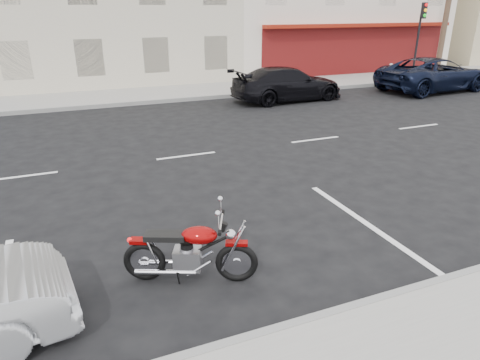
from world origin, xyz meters
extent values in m
plane|color=black|center=(0.00, 0.00, 0.00)|extent=(120.00, 120.00, 0.00)
cube|color=gray|center=(-5.00, 8.70, 0.07)|extent=(80.00, 3.40, 0.15)
cube|color=gray|center=(-5.00, 7.00, 0.08)|extent=(80.00, 0.12, 0.16)
cylinder|color=black|center=(13.50, 8.40, 1.75)|extent=(0.12, 0.12, 3.20)
cube|color=black|center=(13.50, 8.25, 3.55)|extent=(0.26, 0.18, 0.80)
cylinder|color=beige|center=(12.00, 8.50, 0.45)|extent=(0.20, 0.20, 0.60)
sphere|color=beige|center=(12.00, 8.50, 0.77)|extent=(0.20, 0.20, 0.20)
torus|color=black|center=(-2.24, -6.02, 0.29)|extent=(0.60, 0.34, 0.61)
torus|color=black|center=(-3.44, -5.49, 0.29)|extent=(0.60, 0.34, 0.61)
cube|color=#7F0405|center=(-2.24, -6.02, 0.61)|extent=(0.33, 0.23, 0.05)
cube|color=#7F0405|center=(-3.47, -5.47, 0.63)|extent=(0.31, 0.24, 0.05)
cube|color=gray|center=(-2.88, -5.74, 0.35)|extent=(0.46, 0.40, 0.31)
ellipsoid|color=#7F0405|center=(-2.71, -5.81, 0.73)|extent=(0.59, 0.49, 0.25)
cube|color=black|center=(-3.15, -5.62, 0.71)|extent=(0.61, 0.44, 0.08)
cylinder|color=silver|center=(-2.43, -5.94, 0.94)|extent=(0.29, 0.60, 0.03)
sphere|color=silver|center=(-2.31, -5.99, 0.75)|extent=(0.15, 0.15, 0.15)
cylinder|color=silver|center=(-3.20, -5.73, 0.20)|extent=(0.82, 0.42, 0.07)
cylinder|color=silver|center=(-3.10, -5.50, 0.20)|extent=(0.82, 0.42, 0.07)
cylinder|color=silver|center=(-2.28, -6.00, 0.56)|extent=(0.34, 0.18, 0.72)
cylinder|color=black|center=(-2.69, -5.82, 0.50)|extent=(0.69, 0.34, 0.45)
imported|color=black|center=(11.44, 4.93, 0.78)|extent=(5.76, 2.98, 1.55)
imported|color=black|center=(3.98, 5.53, 0.70)|extent=(4.95, 2.24, 1.41)
camera|label=1|loc=(-4.79, -10.57, 3.67)|focal=32.00mm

